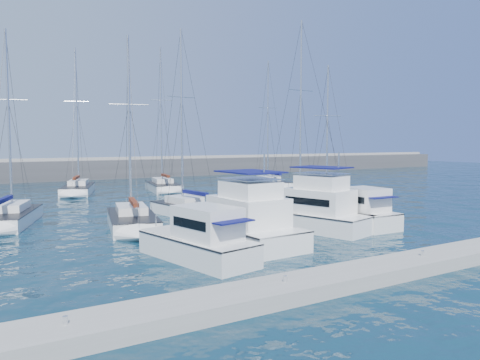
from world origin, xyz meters
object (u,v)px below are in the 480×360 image
sailboat_mid_c (187,209)px  sailboat_mid_e (330,201)px  motor_yacht_port_outer (200,242)px  sailboat_back_c (270,184)px  sailboat_mid_a (10,217)px  motor_yacht_stbd_outer (360,214)px  sailboat_back_b (163,186)px  sailboat_back_a (78,189)px  motor_yacht_port_inner (241,224)px  sailboat_mid_b (132,220)px  motor_yacht_stbd_inner (310,212)px  sailboat_mid_d (306,203)px

sailboat_mid_c → sailboat_mid_e: bearing=-16.3°
motor_yacht_port_outer → sailboat_back_c: 37.50m
sailboat_mid_e → sailboat_back_c: (5.30, 17.19, 0.05)m
motor_yacht_port_outer → sailboat_mid_a: (-7.16, 16.42, -0.43)m
sailboat_mid_a → sailboat_mid_c: 12.98m
motor_yacht_stbd_outer → sailboat_back_b: sailboat_back_b is taller
sailboat_mid_c → sailboat_back_a: sailboat_back_a is taller
motor_yacht_port_outer → motor_yacht_port_inner: 4.63m
sailboat_mid_b → sailboat_mid_e: size_ratio=1.03×
motor_yacht_stbd_inner → sailboat_back_a: size_ratio=0.58×
sailboat_mid_b → sailboat_back_c: sailboat_back_c is taller
motor_yacht_stbd_outer → sailboat_mid_b: (-13.72, 8.00, -0.43)m
motor_yacht_port_outer → sailboat_mid_d: size_ratio=0.43×
sailboat_mid_a → motor_yacht_port_inner: bearing=-32.9°
sailboat_back_b → sailboat_mid_d: bearing=-66.3°
sailboat_mid_c → sailboat_back_c: size_ratio=0.92×
sailboat_mid_e → sailboat_back_a: bearing=143.8°
sailboat_mid_b → motor_yacht_port_outer: bearing=-77.1°
sailboat_back_b → sailboat_back_c: sailboat_back_b is taller
sailboat_mid_c → sailboat_back_a: bearing=92.7°
motor_yacht_stbd_outer → sailboat_mid_d: sailboat_mid_d is taller
sailboat_mid_d → motor_yacht_stbd_inner: bearing=-130.7°
motor_yacht_stbd_outer → sailboat_mid_a: (-20.87, 13.78, -0.43)m
motor_yacht_stbd_inner → sailboat_mid_e: (8.60, 7.55, -0.63)m
motor_yacht_stbd_outer → sailboat_mid_a: size_ratio=0.41×
sailboat_mid_a → sailboat_back_b: (18.29, 16.22, 0.04)m
motor_yacht_port_outer → motor_yacht_stbd_inner: 11.00m
sailboat_back_a → motor_yacht_port_inner: bearing=-67.1°
motor_yacht_port_inner → sailboat_back_b: size_ratio=0.54×
motor_yacht_port_inner → sailboat_mid_c: size_ratio=0.62×
motor_yacht_port_inner → sailboat_mid_b: bearing=112.5°
sailboat_back_a → motor_yacht_stbd_inner: bearing=-55.6°
motor_yacht_stbd_outer → sailboat_mid_d: (2.29, 8.73, -0.40)m
motor_yacht_stbd_outer → sailboat_back_c: 28.05m
motor_yacht_port_outer → sailboat_mid_b: size_ratio=0.54×
sailboat_mid_a → motor_yacht_stbd_outer: bearing=-14.7°
motor_yacht_port_outer → sailboat_back_c: sailboat_back_c is taller
motor_yacht_stbd_inner → sailboat_back_b: 28.74m
sailboat_mid_a → sailboat_back_b: bearing=60.3°
motor_yacht_port_inner → sailboat_mid_a: 17.80m
sailboat_mid_b → sailboat_back_b: bearing=76.0°
sailboat_mid_c → sailboat_back_c: 24.05m
sailboat_back_c → motor_yacht_port_inner: bearing=-119.5°
sailboat_back_b → sailboat_back_c: 13.64m
motor_yacht_stbd_outer → sailboat_mid_c: bearing=129.0°
motor_yacht_stbd_inner → sailboat_mid_e: size_ratio=0.74×
sailboat_back_c → sailboat_back_a: bearing=172.7°
motor_yacht_port_inner → sailboat_mid_d: size_ratio=0.57×
sailboat_mid_a → sailboat_mid_e: bearing=7.9°
sailboat_mid_e → sailboat_back_b: sailboat_back_b is taller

